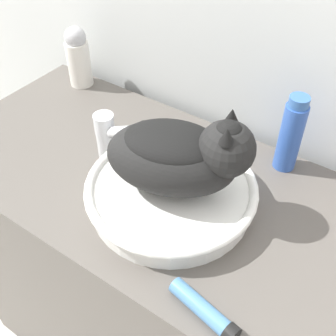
# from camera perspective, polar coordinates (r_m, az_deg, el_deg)

# --- Properties ---
(vanity_counter) EXTENTS (1.25, 0.52, 0.86)m
(vanity_counter) POSITION_cam_1_polar(r_m,az_deg,el_deg) (1.26, 1.67, -17.31)
(vanity_counter) COLOR #56514C
(vanity_counter) RESTS_ON ground_plane
(sink_basin) EXTENTS (0.36, 0.36, 0.06)m
(sink_basin) POSITION_cam_1_polar(r_m,az_deg,el_deg) (0.88, 0.42, -3.24)
(sink_basin) COLOR white
(sink_basin) RESTS_ON vanity_counter
(cat) EXTENTS (0.31, 0.24, 0.18)m
(cat) POSITION_cam_1_polar(r_m,az_deg,el_deg) (0.80, 1.62, 1.97)
(cat) COLOR black
(cat) RESTS_ON sink_basin
(faucet) EXTENTS (0.13, 0.05, 0.14)m
(faucet) POSITION_cam_1_polar(r_m,az_deg,el_deg) (0.97, -8.12, 4.46)
(faucet) COLOR silver
(faucet) RESTS_ON vanity_counter
(lotion_bottle_white) EXTENTS (0.07, 0.07, 0.17)m
(lotion_bottle_white) POSITION_cam_1_polar(r_m,az_deg,el_deg) (1.26, -12.08, 14.53)
(lotion_bottle_white) COLOR white
(lotion_bottle_white) RESTS_ON vanity_counter
(shampoo_bottle_tall) EXTENTS (0.05, 0.05, 0.19)m
(shampoo_bottle_tall) POSITION_cam_1_polar(r_m,az_deg,el_deg) (0.96, 16.30, 4.37)
(shampoo_bottle_tall) COLOR #335BB7
(shampoo_bottle_tall) RESTS_ON vanity_counter
(cream_tube) EXTENTS (0.14, 0.06, 0.03)m
(cream_tube) POSITION_cam_1_polar(r_m,az_deg,el_deg) (0.74, 4.98, -18.68)
(cream_tube) COLOR #4C7FB2
(cream_tube) RESTS_ON vanity_counter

